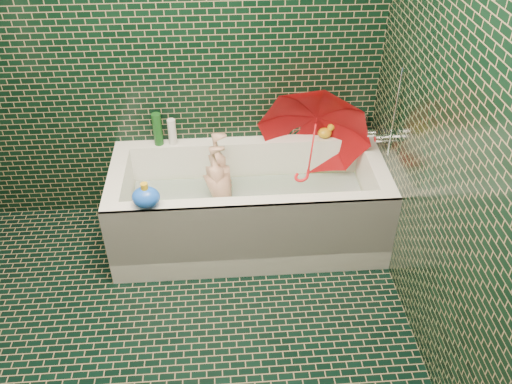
{
  "coord_description": "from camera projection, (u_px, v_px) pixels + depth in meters",
  "views": [
    {
      "loc": [
        0.29,
        -1.68,
        2.43
      ],
      "look_at": [
        0.48,
        0.82,
        0.52
      ],
      "focal_mm": 38.0,
      "sensor_mm": 36.0,
      "label": 1
    }
  ],
  "objects": [
    {
      "name": "floor",
      "position": [
        175.0,
        372.0,
        2.79
      ],
      "size": [
        2.8,
        2.8,
        0.0
      ],
      "primitive_type": "plane",
      "color": "black",
      "rests_on": "ground"
    },
    {
      "name": "wall_back",
      "position": [
        166.0,
        36.0,
        3.15
      ],
      "size": [
        2.8,
        0.0,
        2.8
      ],
      "primitive_type": "plane",
      "rotation": [
        1.57,
        0.0,
        0.0
      ],
      "color": "black",
      "rests_on": "floor"
    },
    {
      "name": "wall_right",
      "position": [
        481.0,
        161.0,
        2.11
      ],
      "size": [
        0.0,
        2.8,
        2.8
      ],
      "primitive_type": "plane",
      "rotation": [
        1.57,
        0.0,
        -1.57
      ],
      "color": "black",
      "rests_on": "floor"
    },
    {
      "name": "bathtub",
      "position": [
        249.0,
        213.0,
        3.49
      ],
      "size": [
        1.7,
        0.75,
        0.55
      ],
      "color": "white",
      "rests_on": "floor"
    },
    {
      "name": "bath_mat",
      "position": [
        249.0,
        218.0,
        3.54
      ],
      "size": [
        1.35,
        0.47,
        0.01
      ],
      "primitive_type": "cube",
      "color": "#4CC026",
      "rests_on": "bathtub"
    },
    {
      "name": "water",
      "position": [
        249.0,
        201.0,
        3.45
      ],
      "size": [
        1.48,
        0.53,
        0.0
      ],
      "primitive_type": "cube",
      "color": "silver",
      "rests_on": "bathtub"
    },
    {
      "name": "faucet",
      "position": [
        385.0,
        133.0,
        3.21
      ],
      "size": [
        0.18,
        0.19,
        0.55
      ],
      "color": "silver",
      "rests_on": "wall_right"
    },
    {
      "name": "child",
      "position": [
        223.0,
        197.0,
        3.47
      ],
      "size": [
        0.88,
        0.45,
        0.24
      ],
      "primitive_type": "imported",
      "rotation": [
        -1.52,
        0.0,
        -1.75
      ],
      "color": "tan",
      "rests_on": "bathtub"
    },
    {
      "name": "umbrella",
      "position": [
        312.0,
        146.0,
        3.35
      ],
      "size": [
        0.98,
        0.92,
        0.87
      ],
      "primitive_type": "imported",
      "rotation": [
        0.21,
        -0.26,
        -0.31
      ],
      "color": "red",
      "rests_on": "bathtub"
    },
    {
      "name": "soap_bottle_a",
      "position": [
        357.0,
        135.0,
        3.61
      ],
      "size": [
        0.11,
        0.11,
        0.24
      ],
      "primitive_type": "imported",
      "rotation": [
        0.0,
        0.0,
        0.17
      ],
      "color": "white",
      "rests_on": "bathtub"
    },
    {
      "name": "soap_bottle_b",
      "position": [
        357.0,
        138.0,
        3.58
      ],
      "size": [
        0.11,
        0.11,
        0.19
      ],
      "primitive_type": "imported",
      "rotation": [
        0.0,
        0.0,
        -0.25
      ],
      "color": "#54217D",
      "rests_on": "bathtub"
    },
    {
      "name": "soap_bottle_c",
      "position": [
        351.0,
        138.0,
        3.58
      ],
      "size": [
        0.17,
        0.17,
        0.18
      ],
      "primitive_type": "imported",
      "rotation": [
        0.0,
        0.0,
        -0.22
      ],
      "color": "#144817",
      "rests_on": "bathtub"
    },
    {
      "name": "bottle_right_tall",
      "position": [
        351.0,
        124.0,
        3.51
      ],
      "size": [
        0.06,
        0.06,
        0.21
      ],
      "primitive_type": "cylinder",
      "rotation": [
        0.0,
        0.0,
        0.0
      ],
      "color": "#144817",
      "rests_on": "bathtub"
    },
    {
      "name": "bottle_right_pump",
      "position": [
        363.0,
        124.0,
        3.56
      ],
      "size": [
        0.06,
        0.06,
        0.16
      ],
      "primitive_type": "cylinder",
      "rotation": [
        0.0,
        0.0,
        -0.31
      ],
      "color": "silver",
      "rests_on": "bathtub"
    },
    {
      "name": "bottle_left_tall",
      "position": [
        158.0,
        129.0,
        3.46
      ],
      "size": [
        0.07,
        0.07,
        0.22
      ],
      "primitive_type": "cylinder",
      "rotation": [
        0.0,
        0.0,
        0.25
      ],
      "color": "#144817",
      "rests_on": "bathtub"
    },
    {
      "name": "bottle_left_short",
      "position": [
        172.0,
        132.0,
        3.47
      ],
      "size": [
        0.07,
        0.07,
        0.18
      ],
      "primitive_type": "cylinder",
      "rotation": [
        0.0,
        0.0,
        -0.32
      ],
      "color": "white",
      "rests_on": "bathtub"
    },
    {
      "name": "rubber_duck",
      "position": [
        326.0,
        132.0,
        3.56
      ],
      "size": [
        0.12,
        0.08,
        0.1
      ],
      "rotation": [
        0.0,
        0.0,
        -0.09
      ],
      "color": "gold",
      "rests_on": "bathtub"
    },
    {
      "name": "bath_toy",
      "position": [
        146.0,
        197.0,
        2.96
      ],
      "size": [
        0.17,
        0.15,
        0.15
      ],
      "rotation": [
        0.0,
        0.0,
        -0.15
      ],
      "color": "blue",
      "rests_on": "bathtub"
    }
  ]
}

